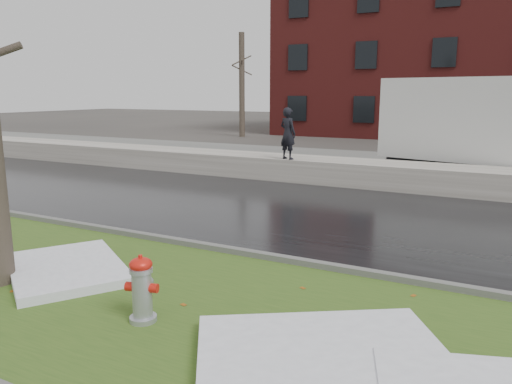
% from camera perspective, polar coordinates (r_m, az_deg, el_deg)
% --- Properties ---
extents(ground, '(120.00, 120.00, 0.00)m').
position_cam_1_polar(ground, '(7.87, -3.07, -9.83)').
color(ground, '#47423D').
rests_on(ground, ground).
extents(verge, '(60.00, 4.50, 0.04)m').
position_cam_1_polar(verge, '(6.90, -8.49, -12.92)').
color(verge, '#33511B').
rests_on(verge, ground).
extents(road, '(60.00, 7.00, 0.03)m').
position_cam_1_polar(road, '(11.78, 8.12, -2.64)').
color(road, black).
rests_on(road, ground).
extents(parking_lot, '(60.00, 9.00, 0.03)m').
position_cam_1_polar(parking_lot, '(19.87, 16.36, 2.72)').
color(parking_lot, slate).
rests_on(parking_lot, ground).
extents(curb, '(60.00, 0.15, 0.14)m').
position_cam_1_polar(curb, '(8.67, 0.31, -7.29)').
color(curb, slate).
rests_on(curb, ground).
extents(snowbank, '(60.00, 1.60, 0.75)m').
position_cam_1_polar(snowbank, '(15.66, 13.31, 1.99)').
color(snowbank, beige).
rests_on(snowbank, ground).
extents(brick_building, '(26.00, 12.00, 10.00)m').
position_cam_1_polar(brick_building, '(36.41, 25.47, 13.69)').
color(brick_building, maroon).
rests_on(brick_building, ground).
extents(bg_tree_left, '(1.40, 1.62, 6.50)m').
position_cam_1_polar(bg_tree_left, '(32.40, -1.63, 12.22)').
color(bg_tree_left, brown).
rests_on(bg_tree_left, ground).
extents(bg_tree_center, '(1.40, 1.62, 6.50)m').
position_cam_1_polar(bg_tree_center, '(33.75, 10.95, 11.99)').
color(bg_tree_center, brown).
rests_on(bg_tree_center, ground).
extents(fire_hydrant, '(0.43, 0.40, 0.86)m').
position_cam_1_polar(fire_hydrant, '(6.40, -12.91, -10.43)').
color(fire_hydrant, '#A0A3A8').
rests_on(fire_hydrant, verge).
extents(box_truck, '(9.98, 3.97, 3.30)m').
position_cam_1_polar(box_truck, '(17.22, 26.58, 6.51)').
color(box_truck, black).
rests_on(box_truck, ground).
extents(worker, '(0.69, 0.56, 1.62)m').
position_cam_1_polar(worker, '(15.80, 3.66, 6.69)').
color(worker, black).
rests_on(worker, snowbank).
extents(snow_patch_near, '(3.27, 3.08, 0.16)m').
position_cam_1_polar(snow_patch_near, '(5.47, 7.79, -18.59)').
color(snow_patch_near, white).
rests_on(snow_patch_near, verge).
extents(snow_patch_far, '(2.72, 2.54, 0.14)m').
position_cam_1_polar(snow_patch_far, '(8.49, -20.81, -8.18)').
color(snow_patch_far, white).
rests_on(snow_patch_far, verge).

